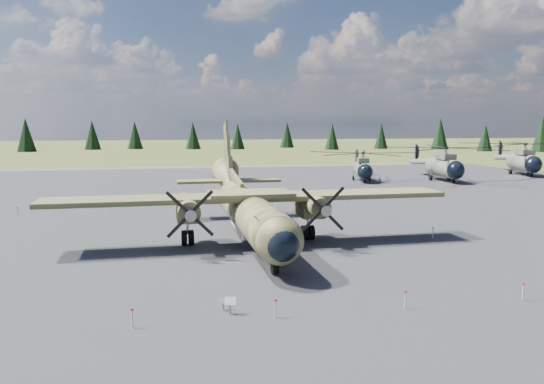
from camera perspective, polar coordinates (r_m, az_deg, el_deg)
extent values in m
plane|color=#505425|center=(36.15, -7.02, -6.06)|extent=(500.00, 500.00, 0.00)
cube|color=slate|center=(45.92, -7.92, -3.20)|extent=(120.00, 120.00, 0.04)
cylinder|color=#2F371E|center=(36.43, -2.24, -2.37)|extent=(3.01, 17.31, 2.68)
sphere|color=#2F371E|center=(28.13, 0.80, -5.26)|extent=(2.68, 2.68, 2.63)
sphere|color=black|center=(27.64, 1.04, -5.59)|extent=(1.97, 1.97, 1.93)
cube|color=black|center=(29.45, 0.13, -3.26)|extent=(1.95, 1.57, 0.53)
cone|color=#2F371E|center=(47.38, -4.60, 1.10)|extent=(2.75, 6.64, 4.04)
cube|color=#AAACAF|center=(37.56, -2.48, -3.78)|extent=(1.93, 5.79, 0.48)
cube|color=#303D20|center=(36.73, -2.38, -0.55)|extent=(27.86, 3.78, 0.34)
cube|color=#2F371E|center=(36.70, -2.38, -0.22)|extent=(5.82, 3.56, 0.34)
cylinder|color=#2F371E|center=(36.05, -9.07, -1.63)|extent=(1.53, 5.01, 1.44)
cube|color=#2F371E|center=(36.91, -9.11, -2.41)|extent=(1.50, 3.29, 0.77)
cone|color=gray|center=(32.98, -8.77, -2.46)|extent=(0.74, 0.88, 0.73)
cylinder|color=black|center=(37.22, -9.06, -4.88)|extent=(0.86, 1.07, 1.05)
cylinder|color=#2F371E|center=(37.50, 4.22, -1.22)|extent=(1.53, 5.01, 1.44)
cube|color=#2F371E|center=(38.32, 3.89, -1.97)|extent=(1.50, 3.29, 0.77)
cone|color=gray|center=(34.55, 5.67, -1.96)|extent=(0.74, 0.88, 0.73)
cylinder|color=black|center=(38.62, 3.86, -4.36)|extent=(0.86, 1.07, 1.05)
cube|color=#2F371E|center=(43.73, -3.98, 1.34)|extent=(0.40, 7.25, 1.61)
cube|color=#303D20|center=(47.85, -4.67, 1.21)|extent=(9.24, 2.28, 0.21)
cylinder|color=gray|center=(29.45, 0.29, -6.65)|extent=(0.14, 0.14, 0.86)
cylinder|color=black|center=(29.62, 0.29, -7.96)|extent=(0.35, 0.90, 0.90)
cylinder|color=slate|center=(78.75, 9.71, 2.36)|extent=(3.72, 6.78, 2.23)
sphere|color=black|center=(75.57, 10.00, 2.11)|extent=(2.49, 2.49, 2.05)
sphere|color=slate|center=(81.93, 9.45, 2.55)|extent=(2.49, 2.49, 2.05)
cube|color=slate|center=(78.28, 9.76, 3.37)|extent=(2.16, 3.14, 0.67)
cylinder|color=gray|center=(78.24, 9.77, 3.86)|extent=(0.39, 0.39, 0.89)
cylinder|color=slate|center=(85.22, 9.20, 2.95)|extent=(2.57, 7.58, 1.28)
cube|color=slate|center=(88.47, 8.98, 3.84)|extent=(0.49, 1.26, 2.14)
cylinder|color=black|center=(88.50, 9.18, 3.83)|extent=(0.61, 2.27, 2.32)
cylinder|color=black|center=(76.22, 9.93, 1.21)|extent=(0.39, 0.65, 0.61)
cylinder|color=black|center=(79.79, 8.74, 1.51)|extent=(0.43, 0.76, 0.71)
cylinder|color=gray|center=(79.75, 8.75, 1.84)|extent=(0.15, 0.15, 1.29)
cylinder|color=black|center=(80.07, 10.46, 1.49)|extent=(0.43, 0.76, 0.71)
cylinder|color=gray|center=(80.03, 10.47, 1.82)|extent=(0.15, 0.15, 1.29)
cylinder|color=slate|center=(81.49, 18.00, 2.48)|extent=(3.24, 7.80, 2.65)
sphere|color=black|center=(78.06, 19.16, 2.20)|extent=(2.62, 2.62, 2.43)
sphere|color=slate|center=(84.96, 16.94, 2.71)|extent=(2.62, 2.62, 2.43)
cube|color=slate|center=(80.99, 18.17, 3.65)|extent=(2.06, 3.52, 0.79)
cylinder|color=gray|center=(80.95, 18.20, 4.21)|extent=(0.41, 0.41, 1.06)
cylinder|color=slate|center=(88.58, 15.93, 3.16)|extent=(1.60, 9.08, 1.51)
cube|color=slate|center=(92.18, 15.02, 4.17)|extent=(0.35, 1.50, 2.54)
cylinder|color=black|center=(92.31, 15.24, 4.17)|extent=(0.28, 2.75, 2.75)
cylinder|color=black|center=(78.77, 18.91, 1.17)|extent=(0.35, 0.74, 0.72)
cylinder|color=black|center=(82.21, 16.69, 1.50)|extent=(0.38, 0.87, 0.85)
cylinder|color=gray|center=(82.15, 16.70, 1.88)|extent=(0.16, 0.16, 1.53)
cylinder|color=black|center=(83.37, 18.49, 1.51)|extent=(0.38, 0.87, 0.85)
cylinder|color=gray|center=(83.32, 18.51, 1.89)|extent=(0.16, 0.16, 1.53)
cylinder|color=slate|center=(95.90, 25.41, 2.86)|extent=(4.75, 8.40, 2.76)
sphere|color=black|center=(92.22, 26.30, 2.63)|extent=(3.12, 3.12, 2.54)
sphere|color=slate|center=(99.61, 24.59, 3.05)|extent=(3.12, 3.12, 2.54)
cube|color=slate|center=(95.39, 25.56, 3.90)|extent=(2.74, 3.90, 0.83)
cylinder|color=gray|center=(95.36, 25.59, 4.39)|extent=(0.49, 0.49, 1.10)
cylinder|color=slate|center=(103.48, 23.81, 3.44)|extent=(3.37, 9.35, 1.58)
cube|color=slate|center=(107.31, 23.11, 4.33)|extent=(0.64, 1.56, 2.65)
cylinder|color=black|center=(107.44, 23.30, 4.32)|extent=(0.82, 2.79, 2.87)
cylinder|color=black|center=(92.95, 26.09, 1.71)|extent=(0.50, 0.81, 0.75)
cylinder|color=black|center=(96.73, 24.25, 2.00)|extent=(0.55, 0.94, 0.88)
cylinder|color=gray|center=(96.69, 24.27, 2.34)|extent=(0.19, 0.19, 1.60)
cylinder|color=black|center=(97.80, 25.90, 1.96)|extent=(0.55, 0.94, 0.88)
cylinder|color=gray|center=(97.75, 25.91, 2.30)|extent=(0.19, 0.19, 1.60)
cube|color=gray|center=(24.50, -5.26, -12.00)|extent=(0.07, 0.07, 0.48)
cube|color=silver|center=(24.39, -5.26, -11.52)|extent=(0.39, 0.16, 0.27)
cube|color=gray|center=(24.00, -4.50, -12.23)|extent=(0.11, 0.11, 0.62)
cube|color=silver|center=(23.85, -4.49, -11.60)|extent=(0.54, 0.35, 0.35)
cylinder|color=silver|center=(23.06, -14.78, -13.05)|extent=(0.07, 0.07, 0.80)
cylinder|color=red|center=(22.93, -14.82, -12.12)|extent=(0.12, 0.12, 0.10)
cylinder|color=silver|center=(23.42, 0.39, -12.48)|extent=(0.07, 0.07, 0.80)
cylinder|color=red|center=(23.29, 0.39, -11.56)|extent=(0.12, 0.12, 0.10)
cylinder|color=silver|center=(25.24, 14.13, -11.23)|extent=(0.07, 0.07, 0.80)
cylinder|color=red|center=(25.12, 14.16, -10.36)|extent=(0.12, 0.12, 0.10)
cylinder|color=silver|center=(28.24, 25.38, -9.72)|extent=(0.07, 0.07, 0.80)
cylinder|color=red|center=(28.13, 25.43, -8.94)|extent=(0.12, 0.12, 0.10)
cylinder|color=silver|center=(53.47, -25.69, -1.94)|extent=(0.07, 0.07, 0.80)
cylinder|color=red|center=(53.41, -25.71, -1.51)|extent=(0.12, 0.12, 0.10)
cylinder|color=silver|center=(52.01, -17.13, -1.78)|extent=(0.07, 0.07, 0.80)
cylinder|color=red|center=(51.95, -17.15, -1.34)|extent=(0.12, 0.12, 0.10)
cylinder|color=silver|center=(51.76, -8.29, -1.57)|extent=(0.07, 0.07, 0.80)
cylinder|color=red|center=(51.70, -8.30, -1.13)|extent=(0.12, 0.12, 0.10)
cylinder|color=silver|center=(52.74, 0.42, -1.33)|extent=(0.07, 0.07, 0.80)
cylinder|color=red|center=(52.68, 0.42, -0.90)|extent=(0.12, 0.12, 0.10)
cylinder|color=silver|center=(54.88, 8.64, -1.07)|extent=(0.07, 0.07, 0.80)
cylinder|color=red|center=(54.82, 8.64, -0.66)|extent=(0.12, 0.12, 0.10)
cylinder|color=silver|center=(40.63, 16.93, -4.26)|extent=(0.07, 0.07, 0.80)
cylinder|color=red|center=(40.56, 16.95, -3.70)|extent=(0.12, 0.12, 0.10)
cone|color=black|center=(180.38, 27.05, 5.58)|extent=(5.97, 5.97, 10.67)
cone|color=black|center=(177.21, 21.94, 5.46)|extent=(4.69, 4.69, 8.38)
cone|color=black|center=(186.50, 17.62, 6.04)|extent=(5.86, 5.86, 10.46)
cone|color=black|center=(184.70, 11.66, 5.95)|extent=(4.89, 4.89, 8.73)
cone|color=black|center=(176.13, 6.48, 5.98)|extent=(4.84, 4.84, 8.65)
cone|color=black|center=(189.92, 1.62, 6.20)|extent=(5.16, 5.16, 9.21)
cone|color=black|center=(177.51, -3.73, 6.01)|extent=(4.81, 4.81, 8.59)
cone|color=black|center=(180.30, -8.51, 6.05)|extent=(5.09, 5.09, 9.09)
cone|color=black|center=(184.55, -14.54, 5.96)|extent=(5.23, 5.23, 9.34)
cone|color=black|center=(184.39, -18.77, 5.85)|extent=(5.39, 5.39, 9.62)
cone|color=black|center=(177.75, -24.95, 5.61)|extent=(5.72, 5.72, 10.22)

